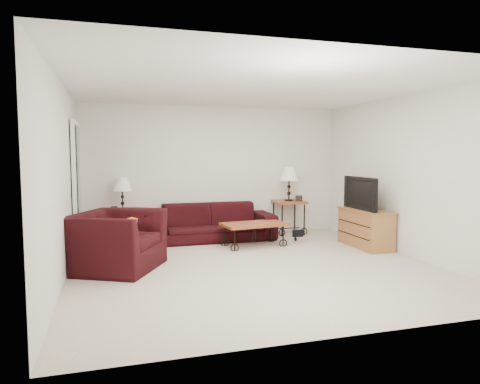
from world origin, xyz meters
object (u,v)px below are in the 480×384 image
at_px(lamp_left, 122,194).
at_px(lamp_right, 289,184).
at_px(armchair, 116,241).
at_px(coffee_table, 254,235).
at_px(side_table_left, 123,227).
at_px(side_table_right, 289,217).
at_px(sofa, 212,222).
at_px(backpack, 295,230).
at_px(tv_stand, 365,228).
at_px(television, 365,193).

relative_size(lamp_left, lamp_right, 0.88).
height_order(lamp_left, armchair, lamp_left).
height_order(lamp_right, coffee_table, lamp_right).
xyz_separation_m(side_table_left, lamp_right, (3.19, 0.00, 0.71)).
distance_m(side_table_right, armchair, 3.79).
relative_size(sofa, lamp_right, 3.43).
relative_size(side_table_left, coffee_table, 0.54).
relative_size(sofa, side_table_right, 3.43).
distance_m(armchair, backpack, 3.35).
bearing_deg(tv_stand, side_table_right, 117.29).
xyz_separation_m(sofa, backpack, (1.44, -0.54, -0.14)).
distance_m(sofa, lamp_left, 1.69).
bearing_deg(side_table_right, coffee_table, -138.27).
relative_size(lamp_left, television, 0.61).
distance_m(sofa, television, 2.77).
height_order(side_table_left, side_table_right, side_table_right).
height_order(side_table_right, backpack, side_table_right).
relative_size(lamp_right, coffee_table, 0.62).
bearing_deg(sofa, coffee_table, -52.24).
distance_m(armchair, television, 4.13).
xyz_separation_m(sofa, lamp_right, (1.60, 0.18, 0.67)).
bearing_deg(backpack, armchair, -144.46).
xyz_separation_m(lamp_right, backpack, (-0.16, -0.72, -0.80)).
relative_size(lamp_left, coffee_table, 0.54).
distance_m(side_table_right, lamp_right, 0.67).
relative_size(side_table_right, coffee_table, 0.62).
xyz_separation_m(sofa, television, (2.36, -1.33, 0.59)).
relative_size(tv_stand, television, 1.12).
height_order(side_table_left, television, television).
bearing_deg(television, side_table_left, -110.95).
bearing_deg(armchair, sofa, -19.25).
height_order(tv_stand, television, television).
bearing_deg(sofa, backpack, -20.46).
height_order(side_table_right, lamp_left, lamp_left).
distance_m(sofa, side_table_left, 1.60).
bearing_deg(armchair, tv_stand, -58.48).
xyz_separation_m(coffee_table, armchair, (-2.30, -0.89, 0.19)).
xyz_separation_m(side_table_left, backpack, (3.02, -0.72, -0.10)).
bearing_deg(tv_stand, sofa, 150.80).
bearing_deg(lamp_right, sofa, -173.59).
height_order(side_table_left, tv_stand, tv_stand).
height_order(lamp_right, armchair, lamp_right).
relative_size(lamp_left, tv_stand, 0.54).
relative_size(armchair, television, 1.26).
bearing_deg(armchair, lamp_left, 23.00).
distance_m(side_table_left, lamp_right, 3.26).
height_order(lamp_left, backpack, lamp_left).
height_order(lamp_left, lamp_right, lamp_right).
distance_m(side_table_right, backpack, 0.75).
height_order(side_table_left, backpack, side_table_left).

